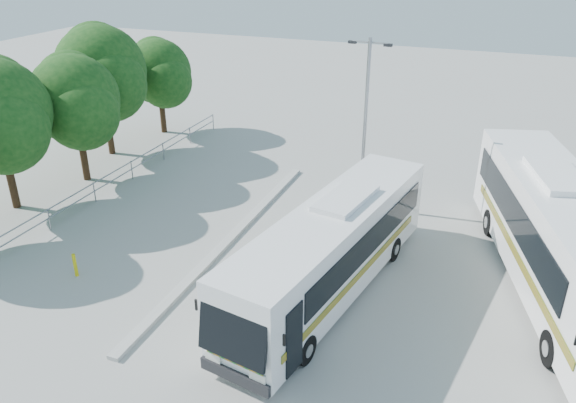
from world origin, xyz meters
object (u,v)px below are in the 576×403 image
at_px(bollard, 75,265).
at_px(coach_main, 331,249).
at_px(tree_far_d, 102,71).
at_px(tree_far_e, 159,72).
at_px(lamppost, 365,119).
at_px(coach_adjacent, 558,236).
at_px(tree_far_c, 75,100).

bearing_deg(bollard, coach_main, 14.86).
relative_size(tree_far_d, tree_far_e, 1.24).
relative_size(tree_far_e, bollard, 6.32).
distance_m(tree_far_d, lamppost, 15.43).
bearing_deg(coach_adjacent, tree_far_e, 140.41).
bearing_deg(tree_far_c, tree_far_e, 93.54).
height_order(tree_far_c, tree_far_d, tree_far_d).
relative_size(tree_far_c, coach_main, 0.55).
bearing_deg(tree_far_d, coach_main, -29.15).
xyz_separation_m(tree_far_c, coach_main, (14.84, -5.24, -2.49)).
distance_m(tree_far_c, coach_main, 15.94).
bearing_deg(bollard, coach_adjacent, 18.92).
distance_m(tree_far_e, lamppost, 15.94).
relative_size(tree_far_c, bollard, 6.92).
xyz_separation_m(tree_far_c, coach_adjacent, (22.13, -2.03, -2.19)).
distance_m(tree_far_e, bollard, 17.37).
bearing_deg(tree_far_d, tree_far_c, -72.17).
distance_m(tree_far_c, coach_adjacent, 22.33).
xyz_separation_m(tree_far_e, coach_adjacent, (22.64, -10.23, -1.82)).
height_order(tree_far_d, tree_far_e, tree_far_d).
relative_size(tree_far_e, coach_main, 0.50).
distance_m(tree_far_d, coach_main, 18.61).
bearing_deg(tree_far_d, bollard, -58.96).
relative_size(coach_adjacent, bollard, 14.74).
xyz_separation_m(tree_far_c, tree_far_d, (-1.19, 3.70, 0.56)).
bearing_deg(lamppost, tree_far_e, 163.10).
bearing_deg(tree_far_c, coach_main, -19.45).
xyz_separation_m(coach_adjacent, lamppost, (-8.01, 3.91, 2.23)).
distance_m(tree_far_c, tree_far_d, 3.93).
xyz_separation_m(tree_far_d, bollard, (6.85, -11.38, -4.35)).
bearing_deg(coach_adjacent, lamppost, 138.72).
xyz_separation_m(tree_far_d, coach_adjacent, (23.32, -5.73, -2.75)).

